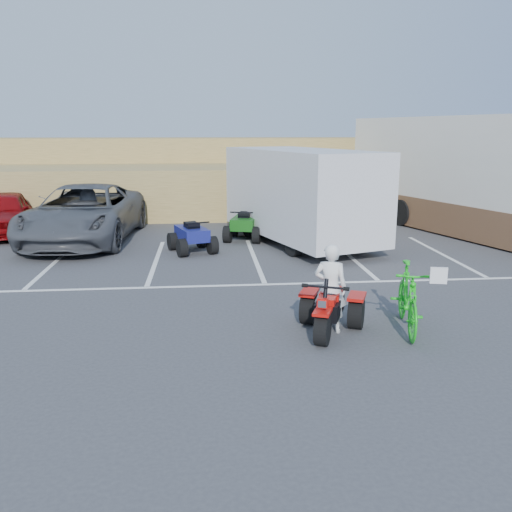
{
  "coord_description": "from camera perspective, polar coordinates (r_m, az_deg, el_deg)",
  "views": [
    {
      "loc": [
        -1.35,
        -9.53,
        3.48
      ],
      "look_at": [
        -0.34,
        1.04,
        1.0
      ],
      "focal_mm": 38.0,
      "sensor_mm": 36.0,
      "label": 1
    }
  ],
  "objects": [
    {
      "name": "cargo_trailer",
      "position": [
        16.88,
        4.71,
        6.6
      ],
      "size": [
        4.36,
        6.68,
        2.9
      ],
      "rotation": [
        0.0,
        0.0,
        0.33
      ],
      "color": "silver",
      "rests_on": "ground"
    },
    {
      "name": "quad_atv_blue",
      "position": [
        15.92,
        -6.71,
        0.43
      ],
      "size": [
        1.53,
        1.77,
        0.98
      ],
      "primitive_type": null,
      "rotation": [
        0.0,
        0.0,
        0.32
      ],
      "color": "navy",
      "rests_on": "ground"
    },
    {
      "name": "parking_stripes",
      "position": [
        14.21,
        3.68,
        -1.05
      ],
      "size": [
        28.0,
        5.16,
        0.01
      ],
      "color": "white",
      "rests_on": "ground"
    },
    {
      "name": "ground",
      "position": [
        10.23,
        2.47,
        -6.75
      ],
      "size": [
        100.0,
        100.0,
        0.0
      ],
      "primitive_type": "plane",
      "color": "#3C3C3F",
      "rests_on": "ground"
    },
    {
      "name": "grass_embankment",
      "position": [
        25.13,
        -2.39,
        8.44
      ],
      "size": [
        40.0,
        8.5,
        3.1
      ],
      "color": "olive",
      "rests_on": "ground"
    },
    {
      "name": "red_trike_atv",
      "position": [
        9.65,
        7.54,
        -8.11
      ],
      "size": [
        1.65,
        1.86,
        1.0
      ],
      "primitive_type": null,
      "rotation": [
        0.0,
        0.0,
        -0.4
      ],
      "color": "#BD100A",
      "rests_on": "ground"
    },
    {
      "name": "rv_motorhome",
      "position": [
        19.98,
        22.15,
        7.03
      ],
      "size": [
        5.93,
        11.08,
        3.87
      ],
      "rotation": [
        0.0,
        0.0,
        0.31
      ],
      "color": "silver",
      "rests_on": "ground"
    },
    {
      "name": "rider",
      "position": [
        9.54,
        7.84,
        -3.36
      ],
      "size": [
        0.68,
        0.57,
        1.58
      ],
      "primitive_type": "imported",
      "rotation": [
        0.0,
        0.0,
        2.75
      ],
      "color": "white",
      "rests_on": "ground"
    },
    {
      "name": "red_car",
      "position": [
        20.29,
        -25.09,
        4.12
      ],
      "size": [
        2.63,
        4.56,
        1.46
      ],
      "primitive_type": "imported",
      "rotation": [
        0.0,
        0.0,
        0.22
      ],
      "color": "maroon",
      "rests_on": "ground"
    },
    {
      "name": "grey_pickup",
      "position": [
        18.08,
        -17.64,
        4.29
      ],
      "size": [
        3.37,
        6.58,
        1.78
      ],
      "primitive_type": "imported",
      "rotation": [
        0.0,
        0.0,
        -0.07
      ],
      "color": "#484B50",
      "rests_on": "ground"
    },
    {
      "name": "quad_atv_green",
      "position": [
        17.56,
        -1.18,
        1.72
      ],
      "size": [
        1.51,
        1.79,
        1.01
      ],
      "primitive_type": null,
      "rotation": [
        0.0,
        0.0,
        -0.25
      ],
      "color": "#125012",
      "rests_on": "ground"
    },
    {
      "name": "green_dirt_bike",
      "position": [
        9.92,
        15.69,
        -4.25
      ],
      "size": [
        0.98,
        2.07,
        1.2
      ],
      "primitive_type": "imported",
      "rotation": [
        0.0,
        0.0,
        -0.22
      ],
      "color": "#14BF19",
      "rests_on": "ground"
    }
  ]
}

